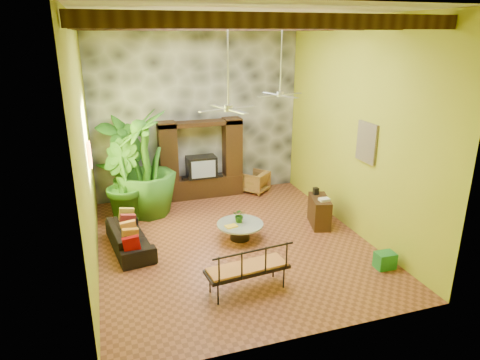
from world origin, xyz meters
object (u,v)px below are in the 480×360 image
object	(u,v)px
ceiling_fan_back	(280,86)
side_console	(319,211)
wicker_armchair	(255,182)
coffee_table	(240,229)
sofa	(130,238)
tall_plant_b	(122,182)
tall_plant_a	(125,159)
ceiling_fan_front	(228,98)
tall_plant_c	(145,164)
iron_bench	(249,267)
entertainment_center	(201,165)
green_bin	(385,260)

from	to	relation	value
ceiling_fan_back	side_console	xyz separation A→B (m)	(0.75, -0.97, -3.03)
wicker_armchair	coffee_table	world-z (taller)	wicker_armchair
sofa	coffee_table	distance (m)	2.53
tall_plant_b	tall_plant_a	bearing A→B (deg)	81.28
ceiling_fan_front	ceiling_fan_back	xyz separation A→B (m)	(1.80, 1.60, 0.00)
tall_plant_b	tall_plant_c	xyz separation A→B (m)	(0.63, 0.21, 0.36)
tall_plant_a	coffee_table	size ratio (longest dim) A/B	2.43
coffee_table	iron_bench	xyz separation A→B (m)	(-0.53, -2.14, 0.28)
entertainment_center	green_bin	xyz separation A→B (m)	(2.65, -5.21, -0.79)
ceiling_fan_back	tall_plant_a	size ratio (longest dim) A/B	0.70
wicker_armchair	tall_plant_a	xyz separation A→B (m)	(-3.78, 0.15, 1.00)
tall_plant_b	coffee_table	distance (m)	3.30
ceiling_fan_front	iron_bench	distance (m)	3.31
coffee_table	ceiling_fan_back	bearing A→B (deg)	38.29
tall_plant_b	ceiling_fan_back	bearing A→B (deg)	-12.76
iron_bench	tall_plant_b	bearing A→B (deg)	109.74
entertainment_center	green_bin	world-z (taller)	entertainment_center
sofa	tall_plant_b	world-z (taller)	tall_plant_b
tall_plant_b	wicker_armchair	bearing A→B (deg)	13.04
ceiling_fan_back	wicker_armchair	size ratio (longest dim) A/B	2.59
wicker_armchair	tall_plant_b	bearing A→B (deg)	-26.60
entertainment_center	side_console	size ratio (longest dim) A/B	2.61
side_console	tall_plant_c	bearing A→B (deg)	168.32
tall_plant_a	sofa	bearing A→B (deg)	-93.27
sofa	tall_plant_c	distance (m)	2.29
sofa	tall_plant_a	distance (m)	2.95
entertainment_center	tall_plant_c	size ratio (longest dim) A/B	0.86
entertainment_center	ceiling_fan_front	size ratio (longest dim) A/B	1.29
ceiling_fan_front	green_bin	size ratio (longest dim) A/B	4.73
sofa	green_bin	distance (m)	5.54
sofa	tall_plant_b	xyz separation A→B (m)	(-0.01, 1.69, 0.76)
tall_plant_b	iron_bench	size ratio (longest dim) A/B	1.29
ceiling_fan_front	tall_plant_c	xyz separation A→B (m)	(-1.47, 2.70, -2.00)
entertainment_center	sofa	bearing A→B (deg)	-130.02
tall_plant_c	side_console	bearing A→B (deg)	-27.18
tall_plant_b	iron_bench	world-z (taller)	tall_plant_b
tall_plant_b	tall_plant_c	bearing A→B (deg)	18.51
entertainment_center	sofa	xyz separation A→B (m)	(-2.30, -2.74, -0.69)
ceiling_fan_front	tall_plant_c	bearing A→B (deg)	118.61
wicker_armchair	tall_plant_a	bearing A→B (deg)	-41.96
tall_plant_a	coffee_table	bearing A→B (deg)	-52.37
tall_plant_b	coffee_table	size ratio (longest dim) A/B	1.91
tall_plant_a	side_console	world-z (taller)	tall_plant_a
green_bin	wicker_armchair	bearing A→B (deg)	101.32
tall_plant_b	ceiling_fan_front	bearing A→B (deg)	-49.71
entertainment_center	tall_plant_b	distance (m)	2.54
side_console	green_bin	xyz separation A→B (m)	(0.30, -2.31, -0.20)
green_bin	side_console	bearing A→B (deg)	97.38
entertainment_center	tall_plant_a	world-z (taller)	tall_plant_a
tall_plant_b	green_bin	xyz separation A→B (m)	(4.96, -4.16, -0.87)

